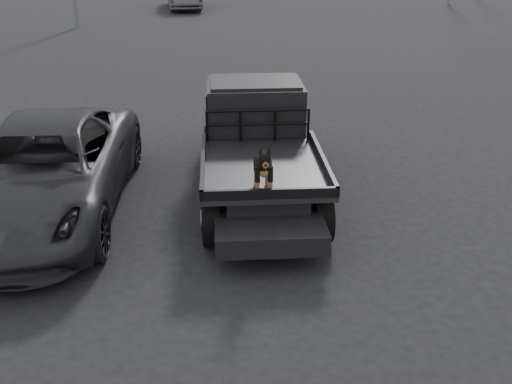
{
  "coord_description": "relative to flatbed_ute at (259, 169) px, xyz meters",
  "views": [
    {
      "loc": [
        -0.91,
        -7.14,
        4.38
      ],
      "look_at": [
        -0.44,
        -0.33,
        1.15
      ],
      "focal_mm": 40.0,
      "sensor_mm": 36.0,
      "label": 1
    }
  ],
  "objects": [
    {
      "name": "ute_cab",
      "position": [
        0.0,
        0.95,
        0.9
      ],
      "size": [
        1.72,
        1.3,
        0.88
      ],
      "primitive_type": null,
      "color": "black",
      "rests_on": "flatbed_ute"
    },
    {
      "name": "dog",
      "position": [
        -0.08,
        -1.86,
        0.83
      ],
      "size": [
        0.32,
        0.6,
        0.74
      ],
      "primitive_type": null,
      "color": "black",
      "rests_on": "flatbed_ute"
    },
    {
      "name": "flatbed_ute",
      "position": [
        0.0,
        0.0,
        0.0
      ],
      "size": [
        2.0,
        5.4,
        0.92
      ],
      "primitive_type": null,
      "color": "black",
      "rests_on": "ground"
    },
    {
      "name": "headache_rack",
      "position": [
        0.0,
        0.2,
        0.74
      ],
      "size": [
        1.8,
        0.08,
        0.55
      ],
      "primitive_type": null,
      "color": "black",
      "rests_on": "flatbed_ute"
    },
    {
      "name": "ground",
      "position": [
        0.23,
        -2.04,
        -0.46
      ],
      "size": [
        120.0,
        120.0,
        0.0
      ],
      "primitive_type": "plane",
      "color": "black",
      "rests_on": "ground"
    },
    {
      "name": "parked_suv",
      "position": [
        -3.53,
        -0.48,
        0.29
      ],
      "size": [
        2.58,
        5.44,
        1.5
      ],
      "primitive_type": "imported",
      "rotation": [
        0.0,
        0.0,
        -0.02
      ],
      "color": "#28282D",
      "rests_on": "ground"
    }
  ]
}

